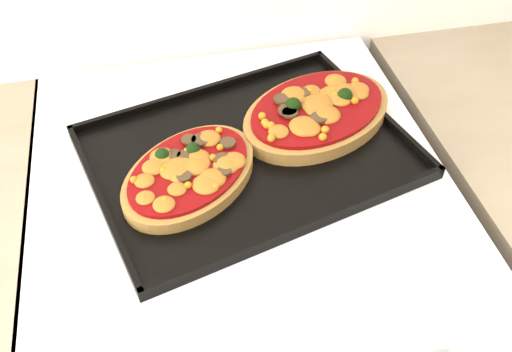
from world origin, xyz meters
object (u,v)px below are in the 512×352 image
object	(u,v)px
pizza_left	(189,172)
pizza_right	(317,111)
baking_tray	(249,151)
stove	(242,328)

from	to	relation	value
pizza_left	pizza_right	xyz separation A→B (m)	(0.21, 0.09, 0.00)
baking_tray	pizza_right	world-z (taller)	pizza_right
baking_tray	pizza_left	world-z (taller)	pizza_left
baking_tray	pizza_left	distance (m)	0.10
baking_tray	pizza_right	bearing A→B (deg)	7.64
stove	pizza_left	bearing A→B (deg)	-162.11
stove	pizza_left	distance (m)	0.49
stove	baking_tray	xyz separation A→B (m)	(0.02, 0.02, 0.47)
pizza_right	baking_tray	bearing A→B (deg)	-157.61
baking_tray	pizza_left	bearing A→B (deg)	-171.75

